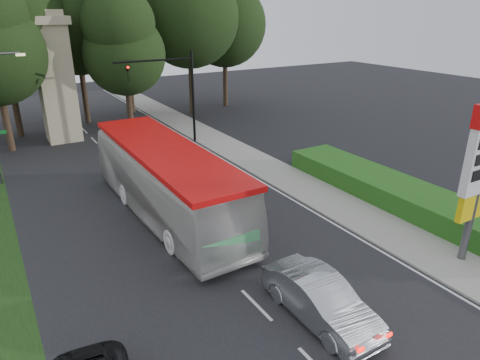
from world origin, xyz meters
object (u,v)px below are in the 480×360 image
transit_bus (166,183)px  sedan_silver (320,300)px  traffic_signal_mast (177,85)px  monument (55,77)px

transit_bus → sedan_silver: (1.46, -10.22, -1.07)m
traffic_signal_mast → transit_bus: 13.10m
sedan_silver → traffic_signal_mast: bearing=78.8°
traffic_signal_mast → transit_bus: traffic_signal_mast is taller
monument → transit_bus: size_ratio=0.75×
transit_bus → sedan_silver: 10.38m
monument → sedan_silver: bearing=-82.8°
transit_bus → sedan_silver: size_ratio=2.78×
traffic_signal_mast → monument: 9.76m
monument → transit_bus: (2.04, -17.49, -3.24)m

